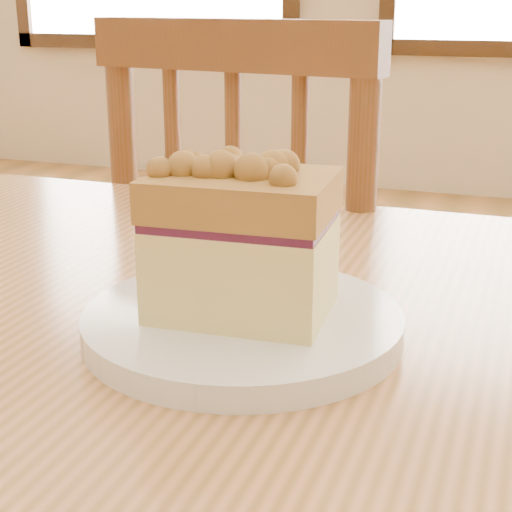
% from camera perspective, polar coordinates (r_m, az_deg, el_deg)
% --- Properties ---
extents(cafe_table_main, '(1.23, 0.82, 0.75)m').
position_cam_1_polar(cafe_table_main, '(0.71, -11.08, -10.74)').
color(cafe_table_main, tan).
rests_on(cafe_table_main, ground).
extents(cafe_chair_main, '(0.50, 0.50, 0.98)m').
position_cam_1_polar(cafe_chair_main, '(1.25, 2.05, -5.23)').
color(cafe_chair_main, brown).
rests_on(cafe_chair_main, ground).
extents(plate, '(0.24, 0.24, 0.02)m').
position_cam_1_polar(plate, '(0.60, -0.98, -4.99)').
color(plate, white).
rests_on(plate, cafe_table_main).
extents(cake_slice, '(0.14, 0.11, 0.12)m').
position_cam_1_polar(cake_slice, '(0.57, -1.12, 1.25)').
color(cake_slice, '#E9D583').
rests_on(cake_slice, plate).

